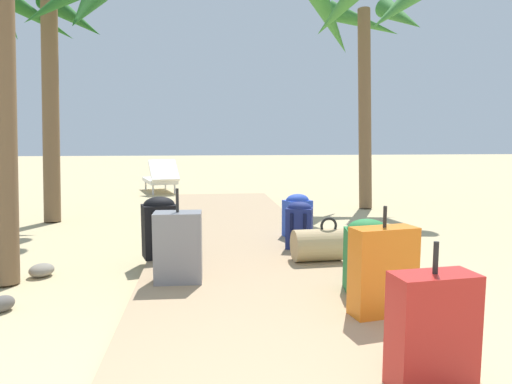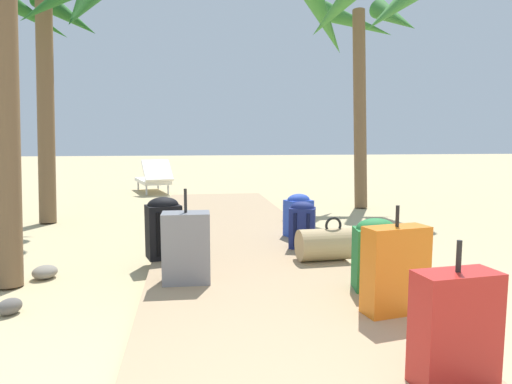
# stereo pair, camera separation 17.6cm
# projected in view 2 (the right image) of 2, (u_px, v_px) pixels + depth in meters

# --- Properties ---
(ground_plane) EXTENTS (60.00, 60.00, 0.00)m
(ground_plane) POSITION_uv_depth(u_px,v_px,m) (246.00, 261.00, 4.57)
(ground_plane) COLOR tan
(boardwalk) EXTENTS (1.82, 8.41, 0.08)m
(boardwalk) POSITION_uv_depth(u_px,v_px,m) (237.00, 239.00, 5.39)
(boardwalk) COLOR tan
(boardwalk) RESTS_ON ground
(backpack_blue) EXTENTS (0.35, 0.29, 0.50)m
(backpack_blue) POSITION_uv_depth(u_px,v_px,m) (299.00, 214.00, 5.36)
(backpack_blue) COLOR #2847B7
(backpack_blue) RESTS_ON boardwalk
(suitcase_grey) EXTENTS (0.38, 0.25, 0.75)m
(suitcase_grey) POSITION_uv_depth(u_px,v_px,m) (186.00, 247.00, 3.62)
(suitcase_grey) COLOR slate
(suitcase_grey) RESTS_ON boardwalk
(backpack_black) EXTENTS (0.37, 0.32, 0.59)m
(backpack_black) POSITION_uv_depth(u_px,v_px,m) (164.00, 226.00, 4.36)
(backpack_black) COLOR black
(backpack_black) RESTS_ON boardwalk
(suitcase_orange) EXTENTS (0.45, 0.25, 0.72)m
(suitcase_orange) POSITION_uv_depth(u_px,v_px,m) (395.00, 270.00, 2.98)
(suitcase_orange) COLOR orange
(suitcase_orange) RESTS_ON boardwalk
(suitcase_red) EXTENTS (0.40, 0.22, 0.69)m
(suitcase_red) POSITION_uv_depth(u_px,v_px,m) (455.00, 329.00, 2.10)
(suitcase_red) COLOR red
(suitcase_red) RESTS_ON boardwalk
(backpack_green) EXTENTS (0.35, 0.29, 0.55)m
(backpack_green) POSITION_uv_depth(u_px,v_px,m) (375.00, 252.00, 3.44)
(backpack_green) COLOR #237538
(backpack_green) RESTS_ON boardwalk
(duffel_bag_tan) EXTENTS (0.69, 0.34, 0.41)m
(duffel_bag_tan) POSITION_uv_depth(u_px,v_px,m) (333.00, 244.00, 4.31)
(duffel_bag_tan) COLOR tan
(duffel_bag_tan) RESTS_ON boardwalk
(backpack_navy) EXTENTS (0.32, 0.28, 0.49)m
(backpack_navy) POSITION_uv_depth(u_px,v_px,m) (302.00, 224.00, 4.77)
(backpack_navy) COLOR navy
(backpack_navy) RESTS_ON boardwalk
(palm_tree_far_left) EXTENTS (2.23, 2.34, 3.72)m
(palm_tree_far_left) POSITION_uv_depth(u_px,v_px,m) (36.00, 20.00, 6.41)
(palm_tree_far_left) COLOR brown
(palm_tree_far_left) RESTS_ON ground
(palm_tree_far_right) EXTENTS (2.04, 2.14, 3.87)m
(palm_tree_far_right) POSITION_uv_depth(u_px,v_px,m) (361.00, 32.00, 7.97)
(palm_tree_far_right) COLOR brown
(palm_tree_far_right) RESTS_ON ground
(lounge_chair) EXTENTS (0.98, 1.66, 0.77)m
(lounge_chair) POSITION_uv_depth(u_px,v_px,m) (154.00, 178.00, 10.39)
(lounge_chair) COLOR white
(lounge_chair) RESTS_ON ground
(rock_left_far) EXTENTS (0.21, 0.22, 0.12)m
(rock_left_far) POSITION_uv_depth(u_px,v_px,m) (9.00, 307.00, 3.17)
(rock_left_far) COLOR #5B5651
(rock_left_far) RESTS_ON ground
(rock_left_near) EXTENTS (0.28, 0.29, 0.12)m
(rock_left_near) POSITION_uv_depth(u_px,v_px,m) (45.00, 272.00, 4.00)
(rock_left_near) COLOR gray
(rock_left_near) RESTS_ON ground
(rock_right_mid) EXTENTS (0.26, 0.27, 0.14)m
(rock_right_mid) POSITION_uv_depth(u_px,v_px,m) (363.00, 230.00, 5.80)
(rock_right_mid) COLOR slate
(rock_right_mid) RESTS_ON ground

